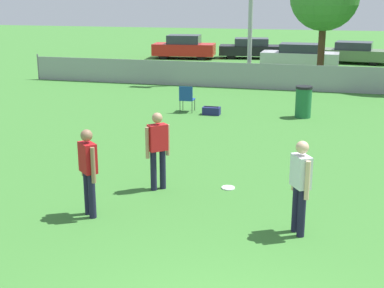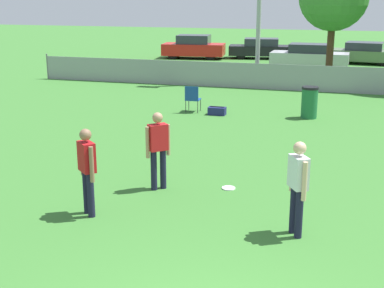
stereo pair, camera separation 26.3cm
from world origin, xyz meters
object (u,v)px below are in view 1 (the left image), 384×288
object	(u,v)px
player_defender_red	(88,167)
trash_bin	(303,102)
player_receiver_white	(300,181)
parked_car_dark	(251,48)
gear_bag_sideline	(211,111)
parked_car_silver	(300,56)
parked_car_olive	(353,53)
player_thrower_red	(158,146)
parked_car_red	(184,47)
frisbee_disc	(228,188)
folding_chair_sideline	(187,97)

from	to	relation	value
player_defender_red	trash_bin	xyz separation A→B (m)	(3.25, 9.41, -0.42)
player_receiver_white	parked_car_dark	distance (m)	26.37
trash_bin	gear_bag_sideline	xyz separation A→B (m)	(-3.04, -0.39, -0.39)
trash_bin	parked_car_dark	world-z (taller)	parked_car_dark
trash_bin	parked_car_silver	bearing A→B (deg)	94.45
player_receiver_white	parked_car_olive	bearing A→B (deg)	145.63
gear_bag_sideline	parked_car_dark	bearing A→B (deg)	94.35
parked_car_dark	player_receiver_white	bearing A→B (deg)	-87.82
gear_bag_sideline	player_defender_red	bearing A→B (deg)	-91.37
player_thrower_red	parked_car_silver	bearing A→B (deg)	42.58
player_thrower_red	player_receiver_white	xyz separation A→B (m)	(2.99, -1.45, 0.00)
parked_car_olive	gear_bag_sideline	bearing A→B (deg)	-100.54
parked_car_dark	player_thrower_red	bearing A→B (deg)	-94.07
player_thrower_red	trash_bin	distance (m)	8.15
trash_bin	parked_car_silver	distance (m)	13.20
parked_car_dark	parked_car_red	bearing A→B (deg)	-172.44
frisbee_disc	folding_chair_sideline	size ratio (longest dim) A/B	0.31
player_defender_red	player_receiver_white	distance (m)	3.76
player_thrower_red	gear_bag_sideline	world-z (taller)	player_thrower_red
player_receiver_white	gear_bag_sideline	distance (m)	9.54
frisbee_disc	parked_car_silver	bearing A→B (deg)	89.85
folding_chair_sideline	gear_bag_sideline	size ratio (longest dim) A/B	1.57
trash_bin	parked_car_silver	size ratio (longest dim) A/B	0.24
parked_car_dark	frisbee_disc	bearing A→B (deg)	-90.67
parked_car_dark	parked_car_olive	distance (m)	6.36
parked_car_red	player_thrower_red	bearing A→B (deg)	-81.57
player_thrower_red	player_defender_red	world-z (taller)	same
player_thrower_red	gear_bag_sideline	size ratio (longest dim) A/B	2.80
player_thrower_red	gear_bag_sideline	xyz separation A→B (m)	(-0.55, 7.36, -0.81)
player_receiver_white	parked_car_silver	world-z (taller)	player_receiver_white
player_receiver_white	trash_bin	bearing A→B (deg)	152.07
player_defender_red	player_receiver_white	size ratio (longest dim) A/B	1.00
frisbee_disc	parked_car_dark	world-z (taller)	parked_car_dark
trash_bin	parked_car_dark	xyz separation A→B (m)	(-4.34, 16.72, 0.11)
folding_chair_sideline	parked_car_silver	world-z (taller)	parked_car_silver
frisbee_disc	player_thrower_red	bearing A→B (deg)	-163.30
player_defender_red	frisbee_disc	xyz separation A→B (m)	(2.18, 2.08, -0.93)
gear_bag_sideline	player_thrower_red	bearing A→B (deg)	-85.73
player_defender_red	frisbee_disc	world-z (taller)	player_defender_red
player_thrower_red	trash_bin	world-z (taller)	player_thrower_red
player_receiver_white	frisbee_disc	size ratio (longest dim) A/B	5.74
player_defender_red	parked_car_silver	size ratio (longest dim) A/B	0.38
parked_car_silver	folding_chair_sideline	bearing A→B (deg)	-101.50
player_defender_red	gear_bag_sideline	size ratio (longest dim) A/B	2.80
frisbee_disc	parked_car_silver	distance (m)	20.49
frisbee_disc	gear_bag_sideline	size ratio (longest dim) A/B	0.49
gear_bag_sideline	parked_car_olive	distance (m)	16.89
gear_bag_sideline	parked_car_silver	size ratio (longest dim) A/B	0.14
parked_car_olive	parked_car_silver	bearing A→B (deg)	-132.30
player_thrower_red	parked_car_red	distance (m)	24.04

